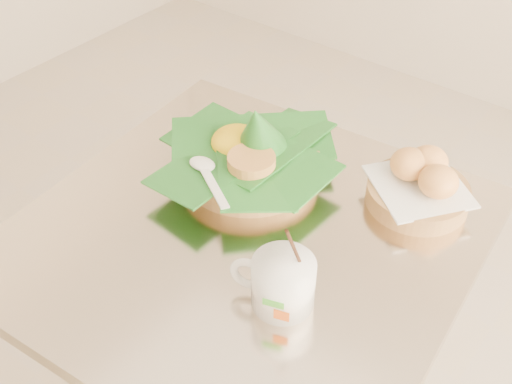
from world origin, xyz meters
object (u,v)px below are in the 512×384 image
Objects in this scene: rice_basket at (250,153)px; bread_basket at (420,185)px; coffee_mug at (281,282)px; cafe_table at (246,317)px.

rice_basket is 0.30m from bread_basket.
coffee_mug reaches higher than bread_basket.
bread_basket is (0.28, 0.11, -0.01)m from rice_basket.
bread_basket is 1.30× the size of coffee_mug.
rice_basket is (-0.09, 0.13, 0.26)m from cafe_table.
coffee_mug is (0.22, -0.21, 0.00)m from rice_basket.
bread_basket reaches higher than cafe_table.
coffee_mug is (0.13, -0.08, 0.26)m from cafe_table.
coffee_mug reaches higher than rice_basket.
rice_basket reaches higher than cafe_table.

